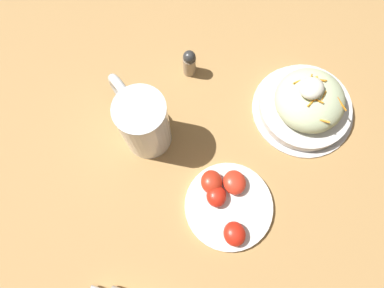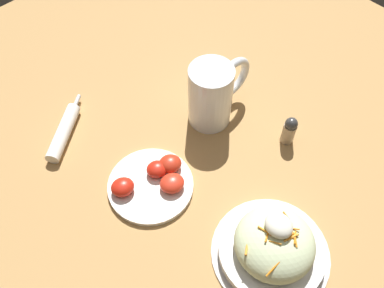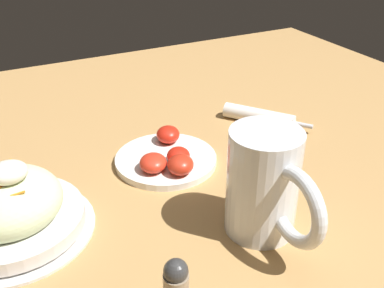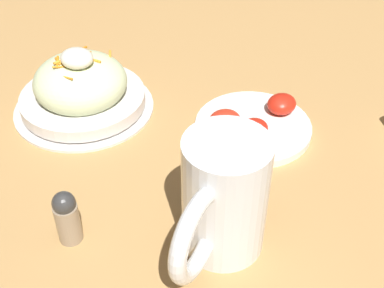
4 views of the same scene
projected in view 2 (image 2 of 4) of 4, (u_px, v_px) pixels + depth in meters
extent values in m
plane|color=#B2844C|center=(192.00, 148.00, 0.87)|extent=(1.43, 1.43, 0.00)
cylinder|color=silver|center=(270.00, 253.00, 0.74)|extent=(0.21, 0.21, 0.01)
cylinder|color=silver|center=(272.00, 250.00, 0.73)|extent=(0.19, 0.19, 0.02)
ellipsoid|color=beige|center=(274.00, 243.00, 0.70)|extent=(0.14, 0.14, 0.08)
cylinder|color=orange|center=(273.00, 269.00, 0.65)|extent=(0.00, 0.03, 0.01)
cylinder|color=orange|center=(289.00, 235.00, 0.67)|extent=(0.02, 0.01, 0.01)
cylinder|color=orange|center=(247.00, 249.00, 0.67)|extent=(0.02, 0.02, 0.01)
cylinder|color=orange|center=(287.00, 216.00, 0.70)|extent=(0.02, 0.01, 0.01)
cylinder|color=orange|center=(291.00, 236.00, 0.67)|extent=(0.01, 0.02, 0.00)
cylinder|color=orange|center=(291.00, 228.00, 0.68)|extent=(0.02, 0.02, 0.00)
cylinder|color=orange|center=(265.00, 231.00, 0.68)|extent=(0.03, 0.01, 0.01)
cylinder|color=orange|center=(295.00, 240.00, 0.67)|extent=(0.02, 0.02, 0.01)
cylinder|color=orange|center=(291.00, 238.00, 0.67)|extent=(0.01, 0.03, 0.00)
cylinder|color=orange|center=(295.00, 238.00, 0.67)|extent=(0.02, 0.02, 0.01)
cylinder|color=orange|center=(275.00, 243.00, 0.66)|extent=(0.02, 0.01, 0.01)
cylinder|color=orange|center=(268.00, 234.00, 0.67)|extent=(0.01, 0.03, 0.01)
ellipsoid|color=white|center=(279.00, 226.00, 0.67)|extent=(0.05, 0.04, 0.03)
cylinder|color=white|center=(210.00, 96.00, 0.86)|extent=(0.09, 0.09, 0.15)
cylinder|color=gold|center=(210.00, 106.00, 0.89)|extent=(0.08, 0.08, 0.07)
cylinder|color=white|center=(210.00, 93.00, 0.86)|extent=(0.08, 0.08, 0.01)
torus|color=white|center=(232.00, 78.00, 0.88)|extent=(0.02, 0.10, 0.10)
cylinder|color=white|center=(63.00, 133.00, 0.88)|extent=(0.11, 0.13, 0.03)
cylinder|color=silver|center=(77.00, 101.00, 0.93)|extent=(0.03, 0.03, 0.01)
cylinder|color=white|center=(151.00, 186.00, 0.82)|extent=(0.17, 0.17, 0.01)
ellipsoid|color=red|center=(170.00, 164.00, 0.82)|extent=(0.06, 0.06, 0.03)
ellipsoid|color=red|center=(123.00, 187.00, 0.79)|extent=(0.06, 0.06, 0.03)
ellipsoid|color=red|center=(172.00, 183.00, 0.80)|extent=(0.06, 0.06, 0.03)
ellipsoid|color=red|center=(158.00, 170.00, 0.82)|extent=(0.05, 0.06, 0.03)
cylinder|color=gray|center=(288.00, 133.00, 0.87)|extent=(0.03, 0.03, 0.05)
sphere|color=#333333|center=(291.00, 124.00, 0.84)|extent=(0.03, 0.03, 0.03)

